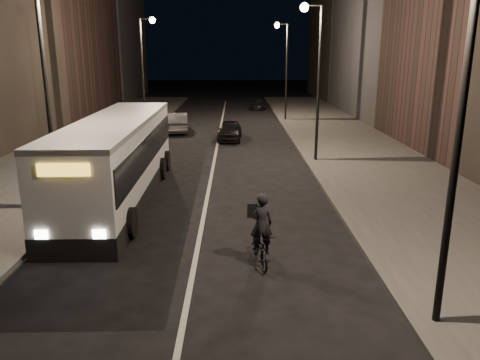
{
  "coord_description": "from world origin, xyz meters",
  "views": [
    {
      "loc": [
        1.18,
        -13.09,
        5.87
      ],
      "look_at": [
        1.34,
        2.84,
        1.5
      ],
      "focal_mm": 35.0,
      "sensor_mm": 36.0,
      "label": 1
    }
  ],
  "objects_px": {
    "cyclist_on_bicycle": "(261,240)",
    "car_near": "(230,130)",
    "streetlight_right_near": "(452,80)",
    "streetlight_right_far": "(284,58)",
    "streetlight_right_mid": "(315,62)",
    "streetlight_left_far": "(145,59)",
    "car_mid": "(177,122)",
    "streetlight_left_near": "(51,67)",
    "city_bus": "(118,156)",
    "car_far": "(258,103)"
  },
  "relations": [
    {
      "from": "streetlight_left_near",
      "to": "car_near",
      "type": "relative_size",
      "value": 2.09
    },
    {
      "from": "streetlight_right_near",
      "to": "streetlight_right_far",
      "type": "height_order",
      "value": "same"
    },
    {
      "from": "streetlight_right_mid",
      "to": "streetlight_left_far",
      "type": "xyz_separation_m",
      "value": [
        -10.66,
        10.0,
        0.0
      ]
    },
    {
      "from": "streetlight_right_mid",
      "to": "streetlight_right_near",
      "type": "bearing_deg",
      "value": -90.0
    },
    {
      "from": "cyclist_on_bicycle",
      "to": "streetlight_left_near",
      "type": "bearing_deg",
      "value": 138.11
    },
    {
      "from": "car_mid",
      "to": "car_far",
      "type": "height_order",
      "value": "car_mid"
    },
    {
      "from": "streetlight_right_mid",
      "to": "car_near",
      "type": "distance_m",
      "value": 9.45
    },
    {
      "from": "streetlight_right_mid",
      "to": "cyclist_on_bicycle",
      "type": "height_order",
      "value": "streetlight_right_mid"
    },
    {
      "from": "streetlight_right_near",
      "to": "car_far",
      "type": "relative_size",
      "value": 2.02
    },
    {
      "from": "streetlight_left_near",
      "to": "cyclist_on_bicycle",
      "type": "relative_size",
      "value": 3.79
    },
    {
      "from": "streetlight_right_near",
      "to": "car_far",
      "type": "bearing_deg",
      "value": 92.41
    },
    {
      "from": "streetlight_left_far",
      "to": "city_bus",
      "type": "height_order",
      "value": "streetlight_left_far"
    },
    {
      "from": "city_bus",
      "to": "car_mid",
      "type": "relative_size",
      "value": 2.74
    },
    {
      "from": "car_mid",
      "to": "cyclist_on_bicycle",
      "type": "bearing_deg",
      "value": 96.34
    },
    {
      "from": "car_far",
      "to": "streetlight_right_far",
      "type": "bearing_deg",
      "value": -74.95
    },
    {
      "from": "city_bus",
      "to": "cyclist_on_bicycle",
      "type": "relative_size",
      "value": 5.77
    },
    {
      "from": "streetlight_right_far",
      "to": "streetlight_left_far",
      "type": "bearing_deg",
      "value": -150.64
    },
    {
      "from": "streetlight_right_mid",
      "to": "city_bus",
      "type": "distance_m",
      "value": 11.61
    },
    {
      "from": "streetlight_left_near",
      "to": "city_bus",
      "type": "height_order",
      "value": "streetlight_left_near"
    },
    {
      "from": "streetlight_right_far",
      "to": "car_mid",
      "type": "height_order",
      "value": "streetlight_right_far"
    },
    {
      "from": "streetlight_right_far",
      "to": "streetlight_left_near",
      "type": "distance_m",
      "value": 26.26
    },
    {
      "from": "streetlight_right_far",
      "to": "car_mid",
      "type": "bearing_deg",
      "value": -145.53
    },
    {
      "from": "streetlight_right_near",
      "to": "cyclist_on_bicycle",
      "type": "relative_size",
      "value": 3.79
    },
    {
      "from": "streetlight_left_near",
      "to": "streetlight_left_far",
      "type": "height_order",
      "value": "same"
    },
    {
      "from": "streetlight_left_far",
      "to": "car_mid",
      "type": "bearing_deg",
      "value": 3.59
    },
    {
      "from": "streetlight_right_near",
      "to": "city_bus",
      "type": "relative_size",
      "value": 0.66
    },
    {
      "from": "streetlight_right_mid",
      "to": "car_mid",
      "type": "bearing_deg",
      "value": 130.15
    },
    {
      "from": "car_near",
      "to": "car_mid",
      "type": "bearing_deg",
      "value": 143.32
    },
    {
      "from": "streetlight_right_near",
      "to": "streetlight_left_far",
      "type": "bearing_deg",
      "value": 112.3
    },
    {
      "from": "streetlight_right_mid",
      "to": "city_bus",
      "type": "relative_size",
      "value": 0.66
    },
    {
      "from": "streetlight_right_far",
      "to": "cyclist_on_bicycle",
      "type": "height_order",
      "value": "streetlight_right_far"
    },
    {
      "from": "streetlight_left_near",
      "to": "streetlight_left_far",
      "type": "distance_m",
      "value": 18.0
    },
    {
      "from": "streetlight_right_near",
      "to": "streetlight_left_far",
      "type": "distance_m",
      "value": 28.1
    },
    {
      "from": "streetlight_right_far",
      "to": "car_far",
      "type": "bearing_deg",
      "value": 100.78
    },
    {
      "from": "streetlight_right_near",
      "to": "car_near",
      "type": "xyz_separation_m",
      "value": [
        -4.53,
        22.84,
        -4.7
      ]
    },
    {
      "from": "streetlight_right_mid",
      "to": "cyclist_on_bicycle",
      "type": "xyz_separation_m",
      "value": [
        -3.44,
        -12.75,
        -4.65
      ]
    },
    {
      "from": "streetlight_right_near",
      "to": "city_bus",
      "type": "xyz_separation_m",
      "value": [
        -8.93,
        9.49,
        -3.56
      ]
    },
    {
      "from": "streetlight_left_near",
      "to": "city_bus",
      "type": "distance_m",
      "value": 4.23
    },
    {
      "from": "streetlight_right_mid",
      "to": "car_far",
      "type": "height_order",
      "value": "streetlight_right_mid"
    },
    {
      "from": "streetlight_left_near",
      "to": "streetlight_left_far",
      "type": "bearing_deg",
      "value": 90.0
    },
    {
      "from": "streetlight_left_far",
      "to": "car_mid",
      "type": "distance_m",
      "value": 5.08
    },
    {
      "from": "city_bus",
      "to": "streetlight_left_far",
      "type": "bearing_deg",
      "value": 95.24
    },
    {
      "from": "streetlight_right_near",
      "to": "streetlight_left_near",
      "type": "height_order",
      "value": "same"
    },
    {
      "from": "streetlight_left_far",
      "to": "car_near",
      "type": "relative_size",
      "value": 2.09
    },
    {
      "from": "streetlight_right_mid",
      "to": "car_mid",
      "type": "height_order",
      "value": "streetlight_right_mid"
    },
    {
      "from": "streetlight_right_near",
      "to": "streetlight_left_near",
      "type": "xyz_separation_m",
      "value": [
        -10.66,
        8.0,
        0.0
      ]
    },
    {
      "from": "streetlight_right_near",
      "to": "streetlight_right_far",
      "type": "relative_size",
      "value": 1.0
    },
    {
      "from": "cyclist_on_bicycle",
      "to": "car_near",
      "type": "xyz_separation_m",
      "value": [
        -1.1,
        19.59,
        -0.05
      ]
    },
    {
      "from": "streetlight_right_far",
      "to": "car_near",
      "type": "bearing_deg",
      "value": -116.32
    },
    {
      "from": "cyclist_on_bicycle",
      "to": "streetlight_left_far",
      "type": "bearing_deg",
      "value": 99.07
    }
  ]
}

